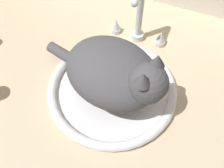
{
  "coord_description": "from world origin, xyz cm",
  "views": [
    {
      "loc": [
        18.39,
        -39.69,
        69.7
      ],
      "look_at": [
        3.12,
        -1.04,
        7.0
      ],
      "focal_mm": 44.55,
      "sensor_mm": 36.0,
      "label": 1
    }
  ],
  "objects": [
    {
      "name": "countertop",
      "position": [
        0.0,
        0.0,
        1.5
      ],
      "size": [
        122.19,
        80.32,
        3.0
      ],
      "primitive_type": "cube",
      "color": "#CCB793",
      "rests_on": "ground"
    },
    {
      "name": "sink_basin",
      "position": [
        3.12,
        -1.04,
        4.15
      ],
      "size": [
        36.13,
        36.13,
        2.6
      ],
      "color": "white",
      "rests_on": "countertop"
    },
    {
      "name": "cat",
      "position": [
        4.73,
        -1.45,
        12.84
      ],
      "size": [
        37.77,
        25.91,
        17.95
      ],
      "color": "#4C4C51",
      "rests_on": "sink_basin"
    },
    {
      "name": "faucet",
      "position": [
        3.12,
        20.49,
        10.81
      ],
      "size": [
        18.11,
        9.65,
        20.47
      ],
      "color": "silver",
      "rests_on": "countertop"
    }
  ]
}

